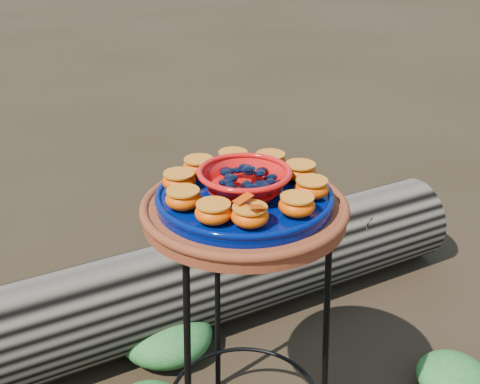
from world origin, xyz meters
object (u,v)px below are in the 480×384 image
object	(u,v)px
cobalt_plate	(244,199)
driftwood_log	(237,270)
plant_stand	(244,339)
red_bowl	(245,182)
terracotta_saucer	(244,211)

from	to	relation	value
cobalt_plate	driftwood_log	world-z (taller)	cobalt_plate
plant_stand	driftwood_log	world-z (taller)	plant_stand
cobalt_plate	red_bowl	world-z (taller)	red_bowl
red_bowl	driftwood_log	world-z (taller)	red_bowl
terracotta_saucer	cobalt_plate	bearing A→B (deg)	0.00
terracotta_saucer	red_bowl	xyz separation A→B (m)	(0.00, 0.00, 0.07)
cobalt_plate	red_bowl	size ratio (longest dim) A/B	2.00
terracotta_saucer	driftwood_log	distance (m)	0.82
plant_stand	cobalt_plate	distance (m)	0.40
cobalt_plate	red_bowl	bearing A→B (deg)	0.00
plant_stand	terracotta_saucer	bearing A→B (deg)	0.00
terracotta_saucer	red_bowl	bearing A→B (deg)	0.00
terracotta_saucer	red_bowl	size ratio (longest dim) A/B	2.33
terracotta_saucer	cobalt_plate	xyz separation A→B (m)	(0.00, 0.00, 0.03)
red_bowl	driftwood_log	size ratio (longest dim) A/B	0.11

